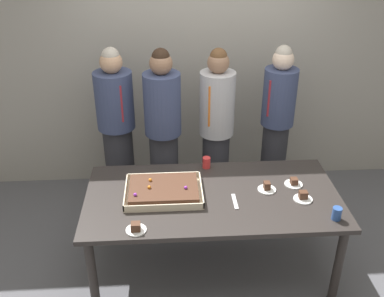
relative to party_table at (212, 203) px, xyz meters
name	(u,v)px	position (x,y,z in m)	size (l,w,h in m)	color
ground_plane	(211,267)	(0.00, 0.00, -0.70)	(12.00, 12.00, 0.00)	#5B5B60
interior_back_panel	(198,50)	(0.00, 1.60, 0.80)	(8.00, 0.12, 3.00)	#9E998E
party_table	(212,203)	(0.00, 0.00, 0.00)	(2.05, 1.02, 0.77)	#2D2826
sheet_cake	(164,190)	(-0.39, 0.03, 0.11)	(0.62, 0.47, 0.10)	beige
plated_slice_near_left	(303,197)	(0.71, -0.11, 0.10)	(0.15, 0.15, 0.07)	white
plated_slice_near_right	(136,228)	(-0.59, -0.42, 0.10)	(0.15, 0.15, 0.07)	white
plated_slice_far_left	(294,183)	(0.69, 0.11, 0.10)	(0.15, 0.15, 0.06)	white
plated_slice_far_right	(267,188)	(0.45, 0.04, 0.10)	(0.15, 0.15, 0.07)	white
drink_cup_nearest	(337,214)	(0.88, -0.37, 0.13)	(0.07, 0.07, 0.10)	#2D5199
drink_cup_middle	(206,163)	(-0.01, 0.43, 0.13)	(0.07, 0.07, 0.10)	red
cake_server_utensil	(235,201)	(0.16, -0.11, 0.08)	(0.03, 0.20, 0.01)	silver
person_serving_front	(163,134)	(-0.39, 0.87, 0.21)	(0.35, 0.35, 1.74)	#28282D
person_green_shirt_behind	(277,125)	(0.75, 1.03, 0.19)	(0.33, 0.33, 1.70)	#28282D
person_striped_tie_right	(117,130)	(-0.84, 1.02, 0.19)	(0.37, 0.37, 1.71)	#28282D
person_far_right_suit	(216,130)	(0.13, 0.96, 0.19)	(0.34, 0.34, 1.70)	#28282D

